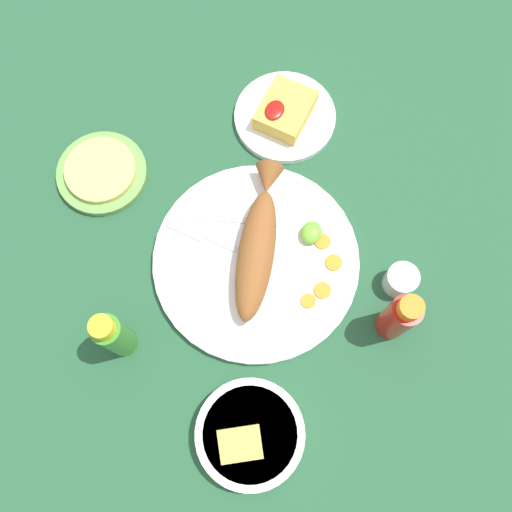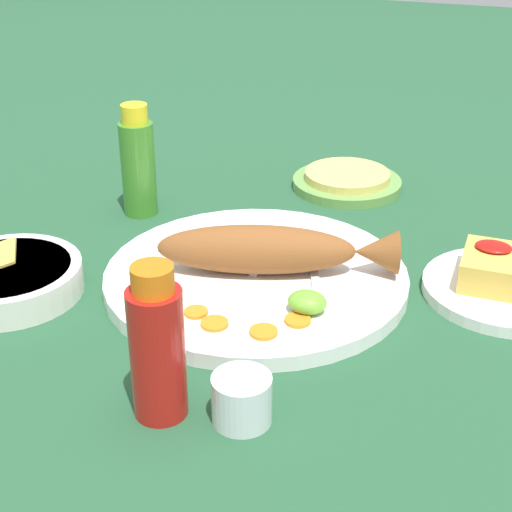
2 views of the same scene
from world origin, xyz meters
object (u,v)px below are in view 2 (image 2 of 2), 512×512
(side_plate_fries, at_px, (506,290))
(fried_fish, at_px, (273,250))
(main_plate, at_px, (256,278))
(salt_cup, at_px, (242,402))
(guacamole_bowl, at_px, (7,278))
(fork_far, at_px, (310,245))
(tortilla_plate, at_px, (347,183))
(hot_sauce_bottle_green, at_px, (138,164))
(hot_sauce_bottle_red, at_px, (158,347))
(fork_near, at_px, (277,237))

(side_plate_fries, bearing_deg, fried_fish, 15.10)
(main_plate, relative_size, salt_cup, 6.52)
(guacamole_bowl, bearing_deg, side_plate_fries, -160.28)
(fork_far, height_order, side_plate_fries, fork_far)
(side_plate_fries, relative_size, tortilla_plate, 1.16)
(main_plate, xyz_separation_m, hot_sauce_bottle_green, (0.22, -0.14, 0.07))
(side_plate_fries, xyz_separation_m, guacamole_bowl, (0.55, 0.20, 0.01))
(hot_sauce_bottle_red, relative_size, hot_sauce_bottle_green, 0.96)
(side_plate_fries, bearing_deg, main_plate, 15.26)
(main_plate, bearing_deg, hot_sauce_bottle_green, -31.55)
(fork_far, xyz_separation_m, hot_sauce_bottle_green, (0.27, -0.05, 0.05))
(fried_fish, xyz_separation_m, tortilla_plate, (-0.01, -0.32, -0.04))
(main_plate, relative_size, hot_sauce_bottle_green, 2.27)
(hot_sauce_bottle_red, height_order, salt_cup, hot_sauce_bottle_red)
(side_plate_fries, distance_m, guacamole_bowl, 0.58)
(main_plate, xyz_separation_m, guacamole_bowl, (0.26, 0.12, 0.01))
(fried_fish, bearing_deg, hot_sauce_bottle_red, 68.61)
(fork_near, bearing_deg, guacamole_bowl, 128.24)
(guacamole_bowl, relative_size, tortilla_plate, 1.04)
(tortilla_plate, bearing_deg, hot_sauce_bottle_red, 87.43)
(fork_far, bearing_deg, guacamole_bowl, 103.38)
(salt_cup, bearing_deg, fork_far, -84.24)
(fried_fish, xyz_separation_m, hot_sauce_bottle_red, (0.02, 0.26, 0.02))
(hot_sauce_bottle_green, bearing_deg, fork_far, 168.77)
(hot_sauce_bottle_green, height_order, guacamole_bowl, hot_sauce_bottle_green)
(fried_fish, xyz_separation_m, salt_cup, (-0.06, 0.24, -0.03))
(hot_sauce_bottle_red, bearing_deg, guacamole_bowl, -26.89)
(main_plate, relative_size, tortilla_plate, 2.17)
(main_plate, relative_size, fork_near, 1.94)
(fried_fish, bearing_deg, guacamole_bowl, 6.30)
(main_plate, xyz_separation_m, tortilla_plate, (-0.03, -0.33, -0.00))
(hot_sauce_bottle_green, height_order, side_plate_fries, hot_sauce_bottle_green)
(main_plate, distance_m, fried_fish, 0.04)
(fork_near, distance_m, hot_sauce_bottle_green, 0.23)
(hot_sauce_bottle_red, distance_m, hot_sauce_bottle_green, 0.45)
(main_plate, relative_size, guacamole_bowl, 2.08)
(guacamole_bowl, bearing_deg, hot_sauce_bottle_red, 153.11)
(tortilla_plate, bearing_deg, hot_sauce_bottle_green, 37.11)
(main_plate, relative_size, fork_far, 2.02)
(main_plate, relative_size, side_plate_fries, 1.87)
(fork_near, distance_m, salt_cup, 0.34)
(hot_sauce_bottle_red, height_order, guacamole_bowl, hot_sauce_bottle_red)
(hot_sauce_bottle_green, distance_m, tortilla_plate, 0.32)
(fork_far, height_order, salt_cup, salt_cup)
(fork_near, relative_size, hot_sauce_bottle_red, 1.22)
(salt_cup, bearing_deg, fork_near, -76.55)
(hot_sauce_bottle_red, height_order, tortilla_plate, hot_sauce_bottle_red)
(main_plate, height_order, hot_sauce_bottle_green, hot_sauce_bottle_green)
(fried_fish, bearing_deg, tortilla_plate, -108.96)
(fork_near, bearing_deg, salt_cup, -167.45)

